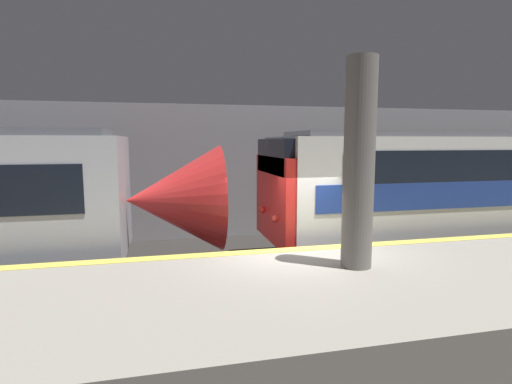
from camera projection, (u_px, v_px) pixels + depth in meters
ground_plane at (292, 300)px, 8.33m from camera, size 120.00×120.00×0.00m
platform at (332, 314)px, 6.34m from camera, size 40.00×3.98×1.13m
station_rear_barrier at (239, 171)px, 13.80m from camera, size 50.00×0.15×4.51m
support_pillar_near at (359, 164)px, 6.75m from camera, size 0.53×0.53×3.56m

